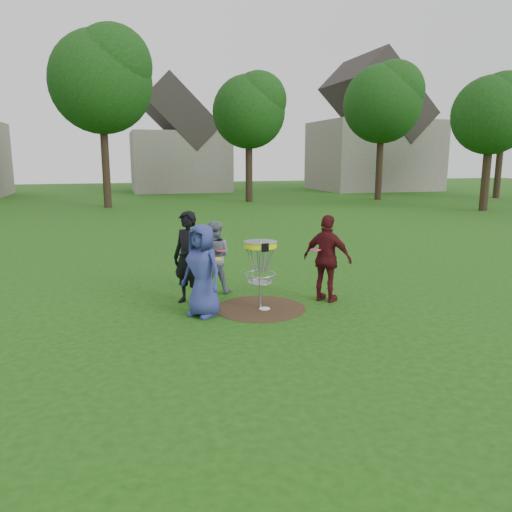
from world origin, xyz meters
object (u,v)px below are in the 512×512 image
object	(u,v)px
disc_golf_basket	(260,258)
player_grey	(214,257)
player_blue	(202,271)
player_maroon	(327,259)
player_black	(188,258)

from	to	relation	value
disc_golf_basket	player_grey	bearing A→B (deg)	113.41
player_blue	player_grey	bearing A→B (deg)	122.90
player_maroon	disc_golf_basket	distance (m)	1.48
player_blue	player_black	world-z (taller)	player_black
player_black	disc_golf_basket	world-z (taller)	player_black
player_blue	player_grey	xyz separation A→B (m)	(0.53, 1.59, -0.08)
player_grey	disc_golf_basket	distance (m)	1.60
player_grey	player_maroon	distance (m)	2.49
player_maroon	disc_golf_basket	bearing A→B (deg)	53.87
player_grey	player_black	bearing A→B (deg)	65.80
player_blue	disc_golf_basket	distance (m)	1.18
player_blue	player_black	xyz separation A→B (m)	(-0.13, 0.88, 0.07)
player_blue	disc_golf_basket	bearing A→B (deg)	58.03
player_maroon	player_black	bearing A→B (deg)	36.40
player_maroon	player_blue	bearing A→B (deg)	54.73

